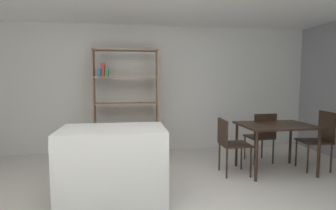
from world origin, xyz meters
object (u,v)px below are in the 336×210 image
object	(u,v)px
dining_table	(276,129)
dining_chair_island_side	(229,141)
dining_chair_far	(262,133)
kitchen_island	(113,164)
dining_chair_window_side	(320,135)
open_bookshelf	(124,100)

from	to	relation	value
dining_table	dining_chair_island_side	world-z (taller)	dining_chair_island_side
dining_table	dining_chair_far	xyz separation A→B (m)	(0.01, 0.44, -0.15)
kitchen_island	dining_chair_island_side	world-z (taller)	kitchen_island
dining_chair_window_side	dining_chair_island_side	bearing A→B (deg)	-84.64
kitchen_island	dining_chair_window_side	size ratio (longest dim) A/B	1.30
dining_table	dining_chair_window_side	world-z (taller)	dining_chair_window_side
kitchen_island	dining_chair_far	distance (m)	2.73
open_bookshelf	dining_chair_island_side	bearing A→B (deg)	-38.54
dining_chair_far	dining_chair_window_side	bearing A→B (deg)	146.13
open_bookshelf	dining_chair_far	bearing A→B (deg)	-19.66
kitchen_island	dining_chair_far	xyz separation A→B (m)	(2.51, 1.09, 0.09)
dining_table	dining_chair_window_side	distance (m)	0.79
dining_chair_far	dining_chair_island_side	distance (m)	0.89
dining_chair_window_side	dining_chair_far	bearing A→B (deg)	-114.35
kitchen_island	open_bookshelf	bearing A→B (deg)	86.78
kitchen_island	dining_table	xyz separation A→B (m)	(2.50, 0.65, 0.24)
dining_table	open_bookshelf	bearing A→B (deg)	151.53
dining_table	dining_chair_window_side	bearing A→B (deg)	-0.76
kitchen_island	dining_table	bearing A→B (deg)	14.52
kitchen_island	dining_table	distance (m)	2.59
open_bookshelf	dining_chair_island_side	world-z (taller)	open_bookshelf
open_bookshelf	dining_chair_island_side	distance (m)	2.15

